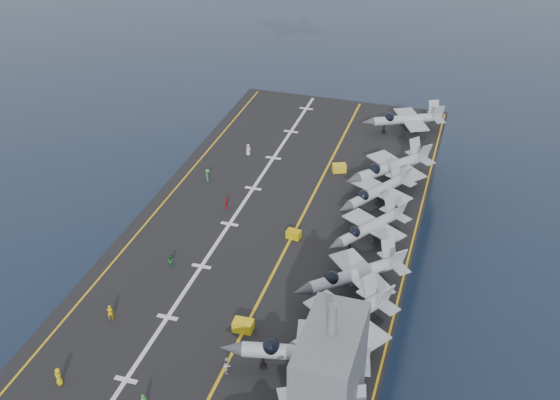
# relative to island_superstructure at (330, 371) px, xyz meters

# --- Properties ---
(ground) EXTENTS (500.00, 500.00, 0.00)m
(ground) POSITION_rel_island_superstructure_xyz_m (-15.00, 30.00, -17.90)
(ground) COLOR #142135
(ground) RESTS_ON ground
(hull) EXTENTS (36.00, 90.00, 10.00)m
(hull) POSITION_rel_island_superstructure_xyz_m (-15.00, 30.00, -12.90)
(hull) COLOR #56595E
(hull) RESTS_ON ground
(flight_deck) EXTENTS (38.00, 92.00, 0.40)m
(flight_deck) POSITION_rel_island_superstructure_xyz_m (-15.00, 30.00, -7.70)
(flight_deck) COLOR black
(flight_deck) RESTS_ON hull
(foul_line) EXTENTS (0.35, 90.00, 0.02)m
(foul_line) POSITION_rel_island_superstructure_xyz_m (-12.00, 30.00, -7.48)
(foul_line) COLOR gold
(foul_line) RESTS_ON flight_deck
(landing_centerline) EXTENTS (0.50, 90.00, 0.02)m
(landing_centerline) POSITION_rel_island_superstructure_xyz_m (-21.00, 30.00, -7.48)
(landing_centerline) COLOR silver
(landing_centerline) RESTS_ON flight_deck
(deck_edge_port) EXTENTS (0.25, 90.00, 0.02)m
(deck_edge_port) POSITION_rel_island_superstructure_xyz_m (-32.00, 30.00, -7.48)
(deck_edge_port) COLOR gold
(deck_edge_port) RESTS_ON flight_deck
(deck_edge_stbd) EXTENTS (0.25, 90.00, 0.02)m
(deck_edge_stbd) POSITION_rel_island_superstructure_xyz_m (3.50, 30.00, -7.48)
(deck_edge_stbd) COLOR gold
(deck_edge_stbd) RESTS_ON flight_deck
(island_superstructure) EXTENTS (5.00, 10.00, 15.00)m
(island_superstructure) POSITION_rel_island_superstructure_xyz_m (0.00, 0.00, 0.00)
(island_superstructure) COLOR #56595E
(island_superstructure) RESTS_ON flight_deck
(fighter_jet_1) EXTENTS (17.09, 13.14, 5.32)m
(fighter_jet_1) POSITION_rel_island_superstructure_xyz_m (-4.00, 6.56, -4.84)
(fighter_jet_1) COLOR #9FA8B1
(fighter_jet_1) RESTS_ON flight_deck
(fighter_jet_2) EXTENTS (17.07, 18.44, 5.33)m
(fighter_jet_2) POSITION_rel_island_superstructure_xyz_m (-1.55, 12.11, -4.84)
(fighter_jet_2) COLOR #A3ABB3
(fighter_jet_2) RESTS_ON flight_deck
(fighter_jet_3) EXTENTS (17.10, 16.82, 5.00)m
(fighter_jet_3) POSITION_rel_island_superstructure_xyz_m (-1.77, 21.01, -5.00)
(fighter_jet_3) COLOR gray
(fighter_jet_3) RESTS_ON flight_deck
(fighter_jet_4) EXTENTS (14.48, 15.79, 4.56)m
(fighter_jet_4) POSITION_rel_island_superstructure_xyz_m (-2.02, 31.65, -5.22)
(fighter_jet_4) COLOR gray
(fighter_jet_4) RESTS_ON flight_deck
(fighter_jet_5) EXTENTS (14.80, 16.35, 4.73)m
(fighter_jet_5) POSITION_rel_island_superstructure_xyz_m (-2.71, 40.84, -5.14)
(fighter_jet_5) COLOR #8E949E
(fighter_jet_5) RESTS_ON flight_deck
(fighter_jet_6) EXTENTS (17.32, 17.82, 5.19)m
(fighter_jet_6) POSITION_rel_island_superstructure_xyz_m (-1.90, 48.18, -4.90)
(fighter_jet_6) COLOR #949BA2
(fighter_jet_6) RESTS_ON flight_deck
(fighter_jet_8) EXTENTS (16.74, 14.68, 4.87)m
(fighter_jet_8) POSITION_rel_island_superstructure_xyz_m (-2.22, 65.87, -5.06)
(fighter_jet_8) COLOR #939BA3
(fighter_jet_8) RESTS_ON flight_deck
(tow_cart_a) EXTENTS (2.25, 1.51, 1.32)m
(tow_cart_a) POSITION_rel_island_superstructure_xyz_m (-12.08, 10.53, -6.84)
(tow_cart_a) COLOR gold
(tow_cart_a) RESTS_ON flight_deck
(tow_cart_b) EXTENTS (1.97, 1.41, 1.10)m
(tow_cart_b) POSITION_rel_island_superstructure_xyz_m (-11.73, 29.47, -6.95)
(tow_cart_b) COLOR #C8A707
(tow_cart_b) RESTS_ON flight_deck
(tow_cart_c) EXTENTS (2.43, 2.05, 1.24)m
(tow_cart_c) POSITION_rel_island_superstructure_xyz_m (-9.98, 48.78, -6.88)
(tow_cart_c) COLOR gold
(tow_cart_c) RESTS_ON flight_deck
(crew_0) EXTENTS (1.44, 1.40, 2.02)m
(crew_0) POSITION_rel_island_superstructure_xyz_m (-27.14, -2.39, -6.49)
(crew_0) COLOR yellow
(crew_0) RESTS_ON flight_deck
(crew_1) EXTENTS (1.41, 1.27, 1.95)m
(crew_1) POSITION_rel_island_superstructure_xyz_m (-26.98, 7.89, -6.52)
(crew_1) COLOR #EBB305
(crew_1) RESTS_ON flight_deck
(crew_2) EXTENTS (1.11, 0.90, 1.61)m
(crew_2) POSITION_rel_island_superstructure_xyz_m (-24.63, 19.00, -6.70)
(crew_2) COLOR #197D29
(crew_2) RESTS_ON flight_deck
(crew_3) EXTENTS (1.15, 1.39, 1.99)m
(crew_3) POSITION_rel_island_superstructure_xyz_m (-28.21, 40.08, -6.50)
(crew_3) COLOR green
(crew_3) RESTS_ON flight_deck
(crew_4) EXTENTS (1.03, 1.30, 1.89)m
(crew_4) POSITION_rel_island_superstructure_xyz_m (-22.74, 33.54, -6.55)
(crew_4) COLOR #B21919
(crew_4) RESTS_ON flight_deck
(crew_5) EXTENTS (1.24, 1.37, 1.91)m
(crew_5) POSITION_rel_island_superstructure_xyz_m (-25.18, 49.86, -6.55)
(crew_5) COLOR silver
(crew_5) RESTS_ON flight_deck
(crew_7) EXTENTS (1.08, 1.32, 1.89)m
(crew_7) POSITION_rel_island_superstructure_xyz_m (-11.52, 4.15, -6.55)
(crew_7) COLOR silver
(crew_7) RESTS_ON flight_deck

